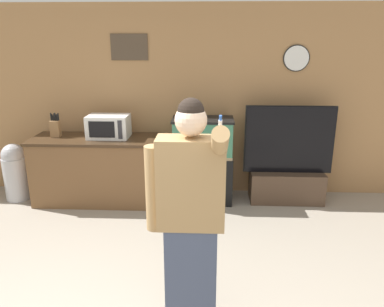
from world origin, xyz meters
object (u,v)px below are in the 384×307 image
(tv_on_stand, at_px, (287,174))
(trash_bin, at_px, (15,171))
(knife_block, at_px, (55,128))
(aquarium_on_stand, at_px, (203,160))
(microwave, at_px, (109,126))
(counter_island, at_px, (98,170))
(person_standing, at_px, (190,218))

(tv_on_stand, height_order, trash_bin, tv_on_stand)
(knife_block, distance_m, trash_bin, 0.86)
(tv_on_stand, bearing_deg, knife_block, -178.66)
(trash_bin, bearing_deg, aquarium_on_stand, 1.88)
(tv_on_stand, distance_m, trash_bin, 3.71)
(aquarium_on_stand, bearing_deg, trash_bin, -178.12)
(microwave, xyz_separation_m, tv_on_stand, (2.38, 0.07, -0.66))
(counter_island, bearing_deg, person_standing, -59.52)
(counter_island, relative_size, knife_block, 5.30)
(counter_island, height_order, tv_on_stand, tv_on_stand)
(counter_island, relative_size, aquarium_on_stand, 1.49)
(trash_bin, bearing_deg, person_standing, -42.58)
(person_standing, distance_m, trash_bin, 3.45)
(counter_island, height_order, microwave, microwave)
(knife_block, height_order, person_standing, person_standing)
(knife_block, xyz_separation_m, aquarium_on_stand, (1.96, 0.05, -0.44))
(counter_island, distance_m, trash_bin, 1.15)
(tv_on_stand, bearing_deg, counter_island, -177.55)
(microwave, xyz_separation_m, trash_bin, (-1.32, -0.03, -0.63))
(tv_on_stand, xyz_separation_m, trash_bin, (-3.71, -0.11, 0.02))
(person_standing, height_order, trash_bin, person_standing)
(counter_island, distance_m, tv_on_stand, 2.56)
(aquarium_on_stand, height_order, tv_on_stand, tv_on_stand)
(counter_island, distance_m, person_standing, 2.72)
(knife_block, height_order, tv_on_stand, tv_on_stand)
(aquarium_on_stand, bearing_deg, tv_on_stand, 1.18)
(microwave, relative_size, trash_bin, 0.67)
(counter_island, relative_size, trash_bin, 2.16)
(person_standing, relative_size, trash_bin, 2.25)
(trash_bin, bearing_deg, tv_on_stand, 1.67)
(person_standing, bearing_deg, microwave, 116.88)
(aquarium_on_stand, xyz_separation_m, trash_bin, (-2.56, -0.08, -0.17))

